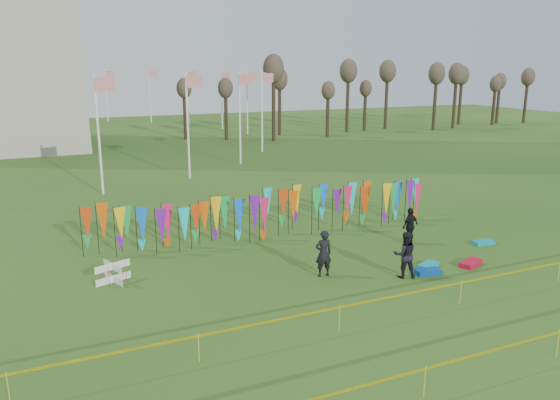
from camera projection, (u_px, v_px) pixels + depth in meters
name	position (u px, v px, depth m)	size (l,w,h in m)	color
ground	(351.00, 291.00, 21.04)	(160.00, 160.00, 0.00)	#274C15
banner_row	(278.00, 209.00, 27.51)	(18.64, 0.64, 2.31)	black
caution_tape_near	(387.00, 299.00, 18.43)	(26.00, 0.02, 0.90)	#FFED05
caution_tape_far	(476.00, 356.00, 14.78)	(26.00, 0.02, 0.90)	#FFED05
tree_line	(387.00, 84.00, 71.26)	(53.92, 1.92, 7.84)	#37271B
box_kite	(113.00, 273.00, 21.72)	(0.77, 0.77, 0.85)	red
person_left	(323.00, 253.00, 22.30)	(0.71, 0.52, 1.96)	black
person_mid	(405.00, 255.00, 22.19)	(0.94, 0.58, 1.94)	black
person_right	(410.00, 226.00, 26.46)	(1.05, 0.60, 1.79)	black
kite_bag_turquoise	(428.00, 265.00, 23.42)	(1.01, 0.51, 0.20)	#0CA2C2
kite_bag_blue	(428.00, 272.00, 22.67)	(1.03, 0.54, 0.22)	#094498
kite_bag_red	(471.00, 263.00, 23.67)	(1.19, 0.54, 0.22)	red
kite_bag_teal	(483.00, 243.00, 26.47)	(1.02, 0.49, 0.19)	#0C98AE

